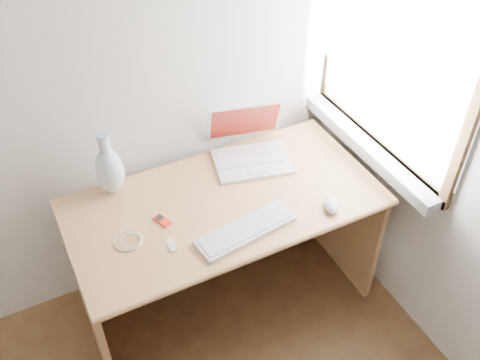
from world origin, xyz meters
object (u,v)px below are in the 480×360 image
external_keyboard (246,230)px  vase (109,169)px  laptop (248,148)px  desk (217,221)px

external_keyboard → vase: 0.65m
laptop → external_keyboard: size_ratio=0.90×
vase → external_keyboard: bearing=-49.9°
laptop → external_keyboard: 0.49m
vase → desk: bearing=-25.2°
desk → vase: 0.57m
desk → external_keyboard: external_keyboard is taller
external_keyboard → vase: vase is taller
desk → laptop: bearing=30.0°
desk → vase: bearing=154.8°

